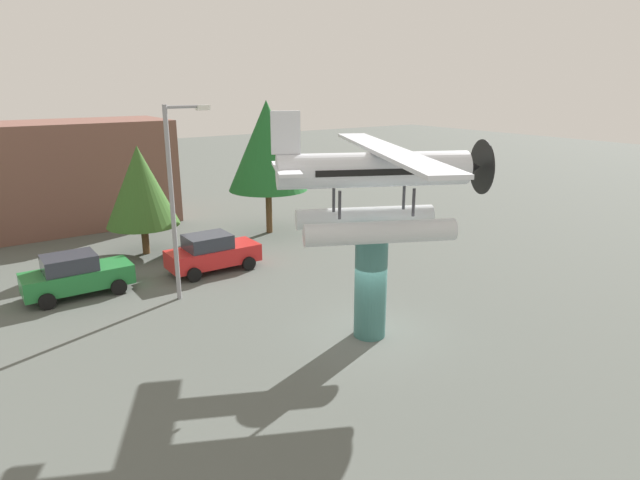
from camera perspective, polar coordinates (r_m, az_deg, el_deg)
ground_plane at (r=19.11m, az=5.23°, el=-9.97°), size 140.00×140.00×0.00m
display_pedestal at (r=18.38m, az=5.38°, el=-4.89°), size 1.10×1.10×3.63m
floatplane_monument at (r=17.46m, az=6.10°, el=5.88°), size 7.14×9.85×4.00m
car_near_green at (r=24.23m, az=-24.45°, el=-3.38°), size 4.20×2.02×1.76m
car_mid_red at (r=25.41m, az=-11.36°, el=-1.31°), size 4.20×2.02×1.76m
streetlight_primary at (r=21.58m, az=-15.00°, el=5.16°), size 1.84×0.28×7.67m
storefront_building at (r=35.93m, az=-24.79°, el=6.35°), size 11.34×5.72×6.27m
tree_east at (r=28.27m, az=-18.51°, el=5.43°), size 3.60×3.60×5.51m
tree_center_back at (r=30.74m, az=-5.61°, el=9.89°), size 4.49×4.49×7.53m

